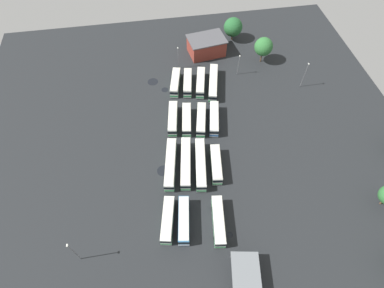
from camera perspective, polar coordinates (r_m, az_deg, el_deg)
ground_plane at (r=84.94m, az=0.34°, el=-0.04°), size 123.52×123.52×0.00m
bus_row0_slot0 at (r=72.58m, az=4.93°, el=-14.10°), size 11.69×3.95×3.42m
bus_row0_slot2 at (r=72.43m, az=-1.52°, el=-13.99°), size 11.15×4.09×3.42m
bus_row0_slot3 at (r=72.65m, az=-4.51°, el=-13.90°), size 10.96×4.58×3.42m
bus_row1_slot0 at (r=79.43m, az=4.49°, el=-3.78°), size 10.86×3.88×3.42m
bus_row1_slot1 at (r=79.20m, az=1.60°, el=-3.81°), size 14.74×4.56×3.42m
bus_row1_slot2 at (r=79.36m, az=-1.17°, el=-3.61°), size 14.74×4.75×3.42m
bus_row1_slot3 at (r=79.38m, az=-4.00°, el=-3.78°), size 14.74×5.01×3.42m
bus_row2_slot0 at (r=88.51m, az=4.13°, el=4.74°), size 11.38×4.68×3.42m
bus_row2_slot1 at (r=88.06m, az=1.72°, el=4.55°), size 11.11×4.69×3.42m
bus_row2_slot2 at (r=88.05m, az=-1.00°, el=4.57°), size 10.72×4.04×3.42m
bus_row2_slot3 at (r=88.46m, az=-3.56°, el=4.75°), size 11.39×4.20×3.42m
bus_row3_slot0 at (r=98.68m, az=3.96°, el=11.28°), size 14.72×5.76×3.42m
bus_row3_slot1 at (r=98.59m, az=1.61°, el=11.36°), size 11.71×4.87×3.42m
bus_row3_slot2 at (r=98.52m, az=-0.80°, el=11.34°), size 10.74×4.27×3.42m
bus_row3_slot3 at (r=98.76m, az=-3.10°, el=11.38°), size 10.93×4.73×3.42m
depot_building at (r=110.99m, az=2.69°, el=17.80°), size 10.46×13.56×5.89m
maintenance_shelter at (r=68.09m, az=10.06°, el=-22.84°), size 9.97×7.27×3.71m
lamp_post_by_building at (r=102.52m, az=8.65°, el=14.46°), size 0.56×0.28×7.50m
lamp_post_mid_lot at (r=70.94m, az=-21.13°, el=-18.19°), size 0.56×0.28×9.42m
lamp_post_far_corner at (r=103.65m, az=-2.58°, el=15.84°), size 0.56×0.28×8.22m
lamp_post_near_entrance at (r=102.48m, az=20.22°, el=12.05°), size 0.56×0.28×9.26m
tree_south_edge at (r=116.81m, az=7.65°, el=20.76°), size 6.57×6.57×8.40m
tree_east_edge at (r=108.04m, az=13.17°, el=17.22°), size 6.04×6.04×9.00m
puddle_between_rows at (r=80.63m, az=-5.35°, el=-4.98°), size 3.30×3.30×0.01m
puddle_near_shelter at (r=99.17m, az=-5.07°, el=10.01°), size 2.19×2.19×0.01m
puddle_centre_drain at (r=102.25m, az=-7.29°, el=11.41°), size 3.42×3.42×0.01m
puddle_back_corner at (r=73.65m, az=7.05°, el=-16.43°), size 1.41×1.41×0.01m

